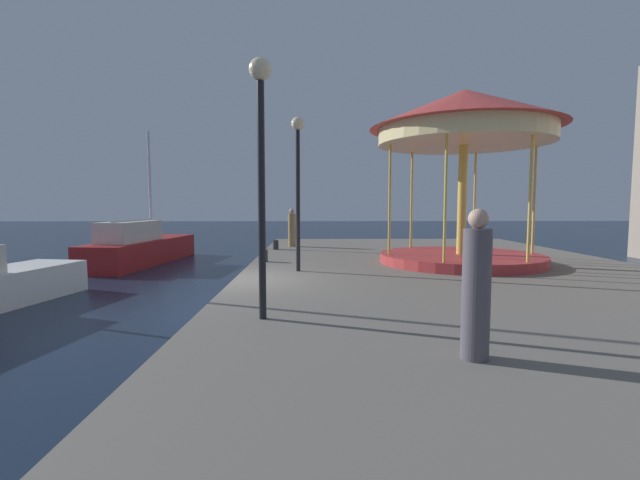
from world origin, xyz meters
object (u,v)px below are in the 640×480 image
person_mid_promenade (476,289)px  person_by_the_water (292,229)px  bollard_north (276,245)px  bollard_south (264,256)px  carousel (464,134)px  lamp_post_mid_promenade (298,167)px  lamp_post_near_edge (261,142)px  sailboat_red (140,247)px

person_mid_promenade → person_by_the_water: person_mid_promenade is taller
bollard_north → person_mid_promenade: person_mid_promenade is taller
bollard_north → bollard_south: bearing=-90.7°
carousel → bollard_north: size_ratio=14.87×
bollard_south → person_by_the_water: person_by_the_water is taller
carousel → lamp_post_mid_promenade: (-5.19, -1.56, -1.16)m
carousel → person_by_the_water: bearing=135.2°
lamp_post_near_edge → bollard_north: bearing=93.8°
lamp_post_near_edge → lamp_post_mid_promenade: lamp_post_mid_promenade is taller
bollard_south → carousel: bearing=-4.2°
bollard_south → person_by_the_water: bearing=82.7°
bollard_north → person_by_the_water: bearing=64.8°
lamp_post_near_edge → person_mid_promenade: lamp_post_near_edge is taller
lamp_post_near_edge → person_mid_promenade: 3.94m
carousel → person_by_the_water: 8.71m
sailboat_red → person_mid_promenade: (9.83, -14.39, 0.91)m
lamp_post_near_edge → carousel: bearing=50.0°
lamp_post_mid_promenade → bollard_north: bearing=101.0°
lamp_post_near_edge → lamp_post_mid_promenade: bearing=85.4°
sailboat_red → lamp_post_mid_promenade: sailboat_red is taller
lamp_post_mid_promenade → bollard_south: lamp_post_mid_promenade is taller
carousel → lamp_post_mid_promenade: 5.54m
sailboat_red → lamp_post_near_edge: 14.63m
carousel → sailboat_red: bearing=155.2°
bollard_south → bollard_north: bearing=89.3°
lamp_post_mid_promenade → person_mid_promenade: bearing=-71.1°
bollard_south → person_mid_promenade: 9.75m
person_by_the_water → carousel: bearing=-44.8°
bollard_north → lamp_post_mid_promenade: bearing=-79.0°
lamp_post_near_edge → bollard_south: lamp_post_near_edge is taller
sailboat_red → bollard_north: 6.45m
carousel → person_mid_promenade: 9.57m
person_mid_promenade → person_by_the_water: size_ratio=1.07×
bollard_south → person_mid_promenade: person_mid_promenade is taller
carousel → bollard_north: carousel is taller
person_mid_promenade → lamp_post_mid_promenade: bearing=108.9°
sailboat_red → lamp_post_mid_promenade: (7.43, -7.39, 2.99)m
lamp_post_near_edge → person_by_the_water: lamp_post_near_edge is taller
bollard_north → lamp_post_near_edge: bearing=-86.2°
lamp_post_mid_promenade → lamp_post_near_edge: bearing=-94.6°
lamp_post_near_edge → person_by_the_water: bearing=90.5°
bollard_south → person_by_the_water: 5.28m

